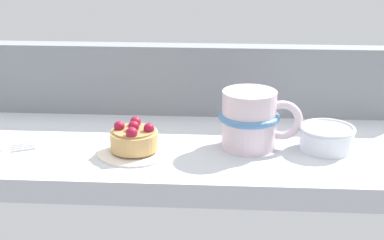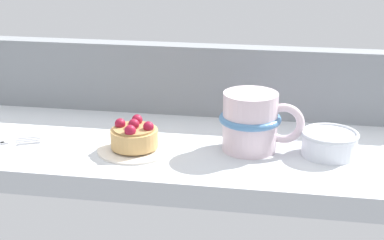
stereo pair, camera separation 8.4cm
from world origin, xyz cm
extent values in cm
cube|color=silver|center=(0.00, 0.00, -1.70)|extent=(87.58, 30.14, 3.39)
cube|color=gray|center=(0.00, 13.24, 5.98)|extent=(85.82, 3.67, 11.97)
cylinder|color=silver|center=(-2.21, -5.05, 0.31)|extent=(10.94, 10.94, 0.63)
cylinder|color=silver|center=(-2.21, -5.05, 0.16)|extent=(6.01, 6.01, 0.31)
cylinder|color=tan|center=(-2.21, -5.05, 1.94)|extent=(6.88, 6.88, 2.63)
cylinder|color=#AB854F|center=(-2.21, -5.05, 3.41)|extent=(6.06, 6.06, 0.30)
sphere|color=maroon|center=(-2.21, -5.05, 4.09)|extent=(1.60, 1.60, 1.60)
sphere|color=maroon|center=(-0.14, -5.26, 3.92)|extent=(1.55, 1.55, 1.55)
sphere|color=maroon|center=(-2.29, -2.94, 4.02)|extent=(1.61, 1.61, 1.61)
sphere|color=maroon|center=(-4.35, -4.76, 3.94)|extent=(1.57, 1.57, 1.57)
sphere|color=maroon|center=(-2.15, -7.29, 3.94)|extent=(1.66, 1.66, 1.66)
cylinder|color=silver|center=(14.29, -1.78, 4.33)|extent=(7.95, 7.95, 8.66)
torus|color=#4C7FB2|center=(14.29, -1.78, 4.78)|extent=(9.03, 9.03, 1.04)
torus|color=silver|center=(19.12, -1.78, 4.33)|extent=(6.04, 1.19, 6.04)
cube|color=silver|center=(-22.26, -5.89, 0.30)|extent=(1.32, 1.02, 0.60)
cube|color=silver|center=(-18.63, -5.37, 0.30)|extent=(3.26, 1.73, 0.60)
cube|color=silver|center=(-18.94, -4.71, 0.30)|extent=(3.26, 1.73, 0.60)
cube|color=silver|center=(-19.26, -4.05, 0.30)|extent=(3.26, 1.73, 0.60)
cube|color=silver|center=(-19.58, -3.39, 0.30)|extent=(3.26, 1.73, 0.60)
cylinder|color=silver|center=(25.74, -1.92, 1.62)|extent=(7.79, 7.79, 3.24)
torus|color=silver|center=(25.74, -1.92, 3.24)|extent=(8.23, 8.23, 0.60)
camera|label=1|loc=(11.04, -82.28, 32.89)|focal=54.41mm
camera|label=2|loc=(19.36, -81.31, 32.89)|focal=54.41mm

